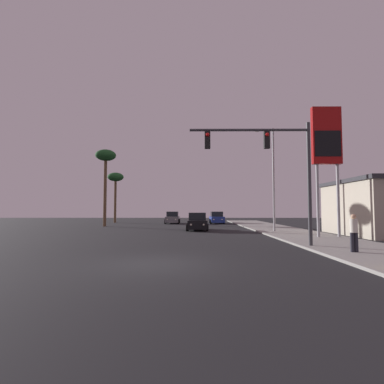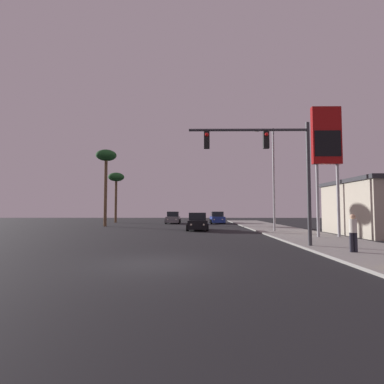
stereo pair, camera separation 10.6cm
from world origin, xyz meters
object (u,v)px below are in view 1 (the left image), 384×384
at_px(gas_station_sign, 327,143).
at_px(palm_tree_mid, 106,160).
at_px(pedestrian_on_sidewalk, 354,231).
at_px(car_black, 197,222).
at_px(street_lamp, 272,174).
at_px(palm_tree_far, 116,179).
at_px(car_blue, 217,218).
at_px(traffic_light_mast, 275,159).
at_px(car_grey, 173,218).

distance_m(gas_station_sign, palm_tree_mid, 24.45).
bearing_deg(pedestrian_on_sidewalk, car_black, 113.68).
distance_m(car_black, palm_tree_mid, 14.32).
bearing_deg(pedestrian_on_sidewalk, street_lamp, 91.12).
relative_size(street_lamp, palm_tree_far, 1.19).
height_order(car_blue, traffic_light_mast, traffic_light_mast).
xyz_separation_m(traffic_light_mast, gas_station_sign, (4.91, 4.85, 1.94)).
distance_m(car_black, gas_station_sign, 13.48).
relative_size(traffic_light_mast, palm_tree_mid, 0.72).
bearing_deg(palm_tree_mid, traffic_light_mast, -52.58).
height_order(car_grey, gas_station_sign, gas_station_sign).
bearing_deg(car_black, traffic_light_mast, 106.59).
bearing_deg(car_blue, pedestrian_on_sidewalk, 95.85).
relative_size(car_grey, pedestrian_on_sidewalk, 2.58).
relative_size(street_lamp, palm_tree_mid, 0.99).
xyz_separation_m(car_grey, street_lamp, (9.89, -16.55, 4.36)).
relative_size(car_black, street_lamp, 0.48).
relative_size(car_black, palm_tree_far, 0.57).
relative_size(car_grey, car_blue, 1.00).
height_order(car_blue, palm_tree_far, palm_tree_far).
bearing_deg(street_lamp, car_grey, 120.86).
bearing_deg(car_blue, car_black, 76.18).
relative_size(gas_station_sign, pedestrian_on_sidewalk, 5.39).
distance_m(gas_station_sign, pedestrian_on_sidewalk, 9.39).
height_order(car_grey, palm_tree_mid, palm_tree_mid).
xyz_separation_m(car_blue, pedestrian_on_sidewalk, (3.88, -29.07, 0.27)).
bearing_deg(pedestrian_on_sidewalk, car_grey, 109.11).
bearing_deg(traffic_light_mast, palm_tree_mid, 127.42).
xyz_separation_m(car_blue, gas_station_sign, (6.01, -21.83, 5.86)).
bearing_deg(traffic_light_mast, pedestrian_on_sidewalk, -40.72).
bearing_deg(car_grey, car_blue, 177.87).
xyz_separation_m(street_lamp, palm_tree_mid, (-17.30, 8.98, 2.76)).
bearing_deg(pedestrian_on_sidewalk, gas_station_sign, 73.57).
xyz_separation_m(pedestrian_on_sidewalk, palm_tree_far, (-18.98, 31.70, 5.51)).
bearing_deg(palm_tree_far, traffic_light_mast, -61.05).
height_order(car_black, car_blue, same).
relative_size(palm_tree_mid, palm_tree_far, 1.20).
bearing_deg(street_lamp, traffic_light_mast, -103.74).
height_order(car_grey, palm_tree_far, palm_tree_far).
bearing_deg(gas_station_sign, traffic_light_mast, -135.31).
xyz_separation_m(car_blue, palm_tree_far, (-15.11, 2.62, 5.78)).
bearing_deg(gas_station_sign, car_blue, 105.40).
height_order(gas_station_sign, palm_tree_far, gas_station_sign).
relative_size(car_blue, palm_tree_far, 0.57).
distance_m(street_lamp, palm_tree_far, 26.71).
relative_size(gas_station_sign, palm_tree_far, 1.19).
distance_m(traffic_light_mast, palm_tree_mid, 24.52).
height_order(traffic_light_mast, palm_tree_far, palm_tree_far).
relative_size(car_blue, traffic_light_mast, 0.67).
bearing_deg(pedestrian_on_sidewalk, car_blue, 97.60).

